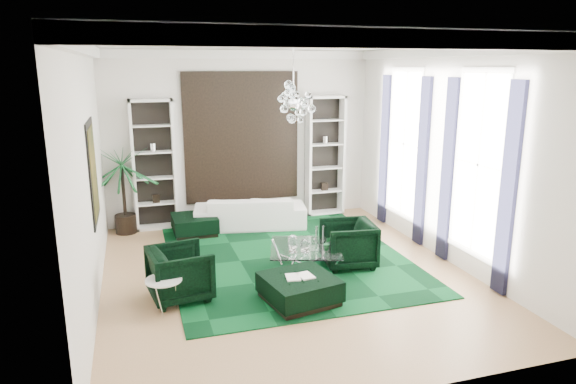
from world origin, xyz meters
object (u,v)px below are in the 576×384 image
object	(u,v)px
ottoman_front	(299,290)
sofa	(250,212)
ottoman_side	(195,225)
palm	(122,178)
armchair_left	(180,273)
side_table	(165,296)
armchair_right	(348,244)
coffee_table	(306,258)

from	to	relation	value
ottoman_front	sofa	bearing A→B (deg)	88.23
ottoman_side	palm	distance (m)	1.78
sofa	armchair_left	xyz separation A→B (m)	(-1.81, -3.18, 0.06)
ottoman_front	palm	size ratio (longest dim) A/B	0.42
side_table	armchair_left	bearing A→B (deg)	56.45
ottoman_front	palm	bearing A→B (deg)	120.60
armchair_left	ottoman_front	distance (m)	1.82
sofa	armchair_right	bearing A→B (deg)	123.82
ottoman_side	side_table	size ratio (longest dim) A/B	1.73
sofa	armchair_left	world-z (taller)	armchair_left
armchair_left	coffee_table	size ratio (longest dim) A/B	0.75
coffee_table	side_table	xyz separation A→B (m)	(-2.46, -0.93, 0.04)
sofa	side_table	world-z (taller)	sofa
palm	ottoman_side	bearing A→B (deg)	-20.41
sofa	ottoman_side	world-z (taller)	sofa
sofa	side_table	bearing A→B (deg)	70.51
side_table	coffee_table	bearing A→B (deg)	20.79
palm	sofa	bearing A→B (deg)	-8.49
ottoman_front	side_table	xyz separation A→B (m)	(-1.95, 0.25, 0.05)
ottoman_front	side_table	distance (m)	1.97
armchair_left	side_table	size ratio (longest dim) A/B	1.72
side_table	sofa	bearing A→B (deg)	59.92
coffee_table	side_table	distance (m)	2.63
armchair_left	ottoman_side	distance (m)	3.11
armchair_left	ottoman_front	world-z (taller)	armchair_left
sofa	side_table	distance (m)	4.13
armchair_right	ottoman_side	xyz separation A→B (m)	(-2.38, 2.57, -0.21)
armchair_right	armchair_left	bearing A→B (deg)	-73.46
armchair_right	ottoman_front	distance (m)	1.72
armchair_left	armchair_right	xyz separation A→B (m)	(2.96, 0.48, 0.00)
armchair_right	ottoman_side	world-z (taller)	armchair_right
coffee_table	armchair_left	bearing A→B (deg)	-166.37
armchair_left	side_table	xyz separation A→B (m)	(-0.27, -0.40, -0.16)
armchair_right	ottoman_front	size ratio (longest dim) A/B	0.89
sofa	armchair_left	distance (m)	3.65
armchair_left	ottoman_front	xyz separation A→B (m)	(1.69, -0.65, -0.21)
ottoman_side	side_table	world-z (taller)	side_table
coffee_table	ottoman_side	world-z (taller)	coffee_table
armchair_left	side_table	bearing A→B (deg)	137.70
armchair_right	palm	xyz separation A→B (m)	(-3.77, 3.09, 0.79)
armchair_left	palm	world-z (taller)	palm
coffee_table	palm	distance (m)	4.38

